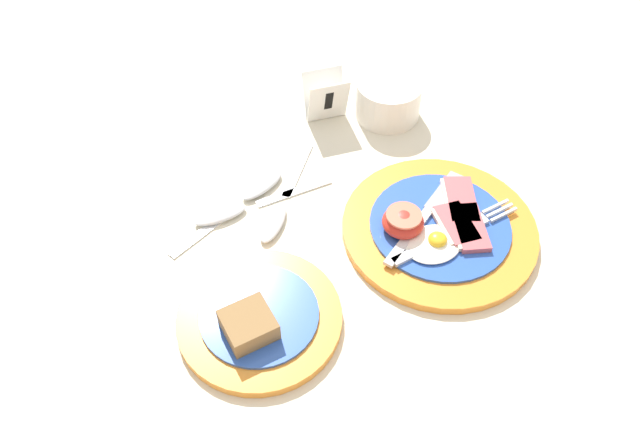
% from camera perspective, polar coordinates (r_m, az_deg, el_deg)
% --- Properties ---
extents(ground_plane, '(3.00, 3.00, 0.00)m').
position_cam_1_polar(ground_plane, '(0.78, 6.63, -3.52)').
color(ground_plane, beige).
extents(breakfast_plate, '(0.25, 0.25, 0.04)m').
position_cam_1_polar(breakfast_plate, '(0.80, 10.76, -1.33)').
color(breakfast_plate, orange).
rests_on(breakfast_plate, ground_plane).
extents(bread_plate, '(0.19, 0.19, 0.04)m').
position_cam_1_polar(bread_plate, '(0.71, -5.65, -9.52)').
color(bread_plate, orange).
rests_on(bread_plate, ground_plane).
extents(sugar_cup, '(0.10, 0.10, 0.06)m').
position_cam_1_polar(sugar_cup, '(0.94, 6.27, 10.43)').
color(sugar_cup, white).
rests_on(sugar_cup, ground_plane).
extents(number_card, '(0.07, 0.06, 0.07)m').
position_cam_1_polar(number_card, '(0.93, 0.55, 10.59)').
color(number_card, white).
rests_on(number_card, ground_plane).
extents(teaspoon_by_saucer, '(0.15, 0.15, 0.01)m').
position_cam_1_polar(teaspoon_by_saucer, '(0.82, -3.68, 0.53)').
color(teaspoon_by_saucer, silver).
rests_on(teaspoon_by_saucer, ground_plane).
extents(teaspoon_near_cup, '(0.19, 0.03, 0.01)m').
position_cam_1_polar(teaspoon_near_cup, '(0.82, -7.32, 0.47)').
color(teaspoon_near_cup, silver).
rests_on(teaspoon_near_cup, ground_plane).
extents(teaspoon_stray, '(0.19, 0.09, 0.01)m').
position_cam_1_polar(teaspoon_stray, '(0.83, -6.64, 1.55)').
color(teaspoon_stray, silver).
rests_on(teaspoon_stray, ground_plane).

